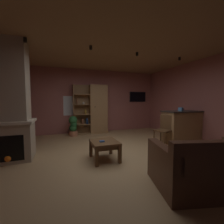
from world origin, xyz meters
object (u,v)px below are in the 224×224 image
object	(u,v)px
stone_fireplace	(10,107)
wall_mounted_tv	(138,97)
bookshelf_cabinet	(96,109)
leather_couch	(209,169)
kitchen_bar_counter	(184,126)
tissue_box	(181,109)
dining_chair	(164,128)
table_book_0	(102,141)
coffee_table	(104,145)
potted_floor_plant	(73,125)

from	to	relation	value
stone_fireplace	wall_mounted_tv	size ratio (longest dim) A/B	3.24
bookshelf_cabinet	leather_couch	xyz separation A→B (m)	(0.69, -4.54, -0.70)
kitchen_bar_counter	leather_couch	distance (m)	2.75
leather_couch	wall_mounted_tv	xyz separation A→B (m)	(1.42, 4.75, 1.26)
tissue_box	dining_chair	xyz separation A→B (m)	(-0.65, -0.03, -0.56)
table_book_0	bookshelf_cabinet	bearing A→B (deg)	79.00
bookshelf_cabinet	coffee_table	xyz separation A→B (m)	(-0.51, -2.92, -0.65)
stone_fireplace	table_book_0	world-z (taller)	stone_fireplace
leather_couch	stone_fireplace	bearing A→B (deg)	143.93
stone_fireplace	kitchen_bar_counter	xyz separation A→B (m)	(4.90, -0.18, -0.69)
tissue_box	table_book_0	size ratio (longest dim) A/B	1.14
bookshelf_cabinet	wall_mounted_tv	world-z (taller)	bookshelf_cabinet
tissue_box	coffee_table	world-z (taller)	tissue_box
bookshelf_cabinet	wall_mounted_tv	bearing A→B (deg)	5.72
leather_couch	coffee_table	distance (m)	2.01
wall_mounted_tv	coffee_table	bearing A→B (deg)	-129.83
stone_fireplace	leather_couch	world-z (taller)	stone_fireplace
bookshelf_cabinet	kitchen_bar_counter	xyz separation A→B (m)	(2.39, -2.39, -0.48)
bookshelf_cabinet	kitchen_bar_counter	size ratio (longest dim) A/B	1.38
potted_floor_plant	wall_mounted_tv	size ratio (longest dim) A/B	0.94
table_book_0	potted_floor_plant	distance (m)	2.72
tissue_box	coffee_table	xyz separation A→B (m)	(-2.70, -0.51, -0.74)
leather_couch	table_book_0	distance (m)	2.02
kitchen_bar_counter	wall_mounted_tv	size ratio (longest dim) A/B	1.76
stone_fireplace	table_book_0	bearing A→B (deg)	-21.77
potted_floor_plant	wall_mounted_tv	xyz separation A→B (m)	(3.08, 0.49, 1.15)
potted_floor_plant	kitchen_bar_counter	bearing A→B (deg)	-32.00
stone_fireplace	coffee_table	size ratio (longest dim) A/B	3.95
kitchen_bar_counter	dining_chair	world-z (taller)	kitchen_bar_counter
kitchen_bar_counter	coffee_table	distance (m)	2.95
bookshelf_cabinet	dining_chair	bearing A→B (deg)	-57.63
table_book_0	dining_chair	distance (m)	2.20
leather_couch	dining_chair	bearing A→B (deg)	67.75
kitchen_bar_counter	tissue_box	xyz separation A→B (m)	(-0.20, -0.02, 0.57)
bookshelf_cabinet	dining_chair	distance (m)	2.93
leather_couch	potted_floor_plant	world-z (taller)	leather_couch
tissue_box	kitchen_bar_counter	bearing A→B (deg)	6.47
wall_mounted_tv	bookshelf_cabinet	bearing A→B (deg)	-174.28
bookshelf_cabinet	dining_chair	xyz separation A→B (m)	(1.55, -2.44, -0.47)
bookshelf_cabinet	stone_fireplace	bearing A→B (deg)	-138.57
coffee_table	wall_mounted_tv	size ratio (longest dim) A/B	0.82
tissue_box	table_book_0	bearing A→B (deg)	-168.41
tissue_box	table_book_0	xyz separation A→B (m)	(-2.77, -0.57, -0.64)
coffee_table	potted_floor_plant	size ratio (longest dim) A/B	0.87
stone_fireplace	tissue_box	distance (m)	4.70
stone_fireplace	dining_chair	world-z (taller)	stone_fireplace
tissue_box	leather_couch	xyz separation A→B (m)	(-1.50, -2.13, -0.79)
kitchen_bar_counter	coffee_table	world-z (taller)	kitchen_bar_counter
dining_chair	potted_floor_plant	xyz separation A→B (m)	(-2.52, 2.16, -0.12)
bookshelf_cabinet	leather_couch	bearing A→B (deg)	-81.35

